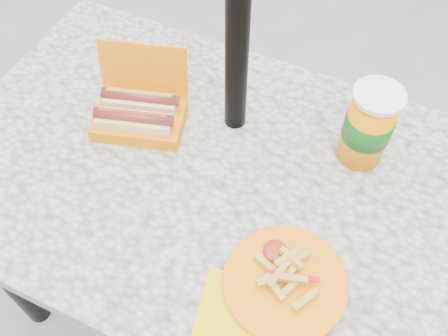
% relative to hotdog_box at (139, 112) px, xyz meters
% --- Properties ---
extents(ground, '(60.00, 60.00, 0.00)m').
position_rel_hotdog_box_xyz_m(ground, '(0.20, -0.06, -0.79)').
color(ground, slate).
extents(picnic_table, '(1.20, 0.80, 0.75)m').
position_rel_hotdog_box_xyz_m(picnic_table, '(0.20, -0.06, -0.15)').
color(picnic_table, beige).
rests_on(picnic_table, ground).
extents(hotdog_box, '(0.24, 0.22, 0.17)m').
position_rel_hotdog_box_xyz_m(hotdog_box, '(0.00, 0.00, 0.00)').
color(hotdog_box, orange).
rests_on(hotdog_box, picnic_table).
extents(fries_plate, '(0.26, 0.33, 0.05)m').
position_rel_hotdog_box_xyz_m(fries_plate, '(0.45, -0.24, -0.03)').
color(fries_plate, '#FFCC00').
rests_on(fries_plate, picnic_table).
extents(soda_cup, '(0.11, 0.11, 0.20)m').
position_rel_hotdog_box_xyz_m(soda_cup, '(0.49, 0.13, 0.06)').
color(soda_cup, '#FF8D00').
rests_on(soda_cup, picnic_table).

